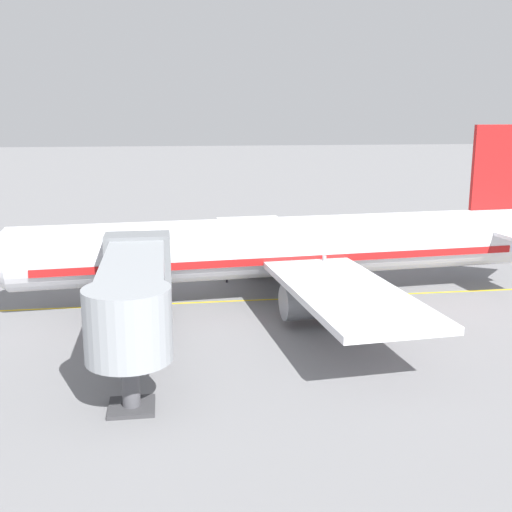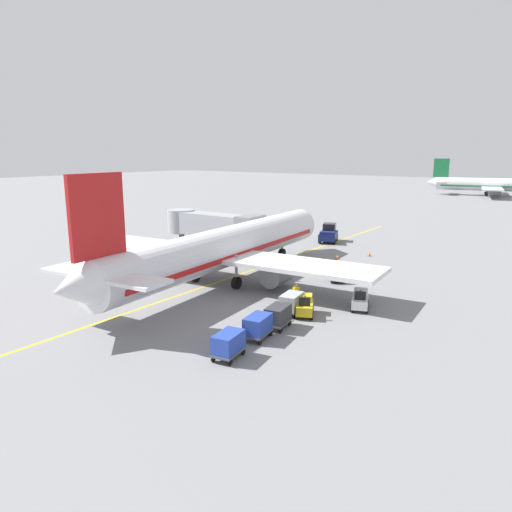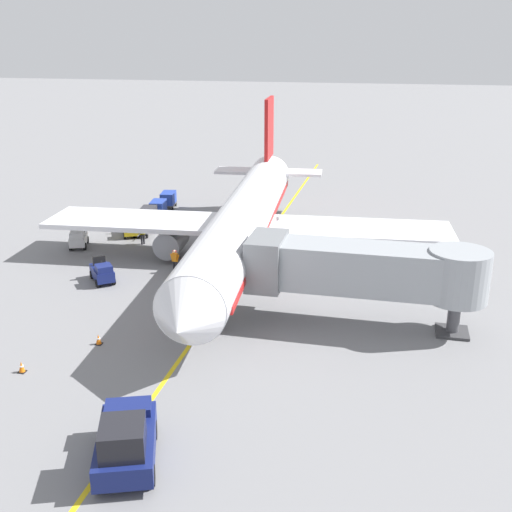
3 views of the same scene
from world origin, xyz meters
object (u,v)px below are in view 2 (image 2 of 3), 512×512
at_px(baggage_cart_third_in_train, 258,325).
at_px(parked_airliner, 226,248).
at_px(jet_bridge, 212,225).
at_px(safety_cone_nose_left, 369,254).
at_px(baggage_tug_spare, 360,300).
at_px(safety_cone_nose_right, 337,257).
at_px(baggage_tug_trailing, 336,273).
at_px(ground_crew_wing_walker, 282,270).
at_px(baggage_cart_front, 292,302).
at_px(baggage_cart_second_in_train, 278,315).
at_px(pushback_tractor, 329,234).
at_px(baggage_cart_tail_end, 228,343).
at_px(baggage_tug_lead, 305,306).
at_px(ground_crew_loader, 296,292).
at_px(distant_taxiing_airliner, 494,185).

bearing_deg(baggage_cart_third_in_train, parked_airliner, 137.07).
xyz_separation_m(jet_bridge, safety_cone_nose_left, (16.09, 9.33, -3.16)).
bearing_deg(baggage_tug_spare, safety_cone_nose_right, 121.46).
xyz_separation_m(parked_airliner, baggage_tug_trailing, (8.42, 6.11, -2.47)).
xyz_separation_m(jet_bridge, baggage_cart_third_in_train, (19.89, -18.81, -2.51)).
distance_m(baggage_tug_trailing, ground_crew_wing_walker, 5.06).
bearing_deg(baggage_cart_front, parked_airliner, 155.63).
relative_size(baggage_cart_front, baggage_cart_second_in_train, 1.00).
bearing_deg(baggage_tug_spare, safety_cone_nose_left, 110.09).
xyz_separation_m(pushback_tractor, safety_cone_nose_right, (5.72, -9.04, -0.81)).
distance_m(baggage_cart_front, safety_cone_nose_left, 22.93).
relative_size(baggage_tug_trailing, baggage_tug_spare, 0.98).
bearing_deg(baggage_cart_tail_end, baggage_cart_second_in_train, 92.87).
bearing_deg(baggage_tug_lead, ground_crew_wing_walker, 131.95).
relative_size(jet_bridge, ground_crew_loader, 7.93).
bearing_deg(baggage_tug_lead, distant_taxiing_airliner, 92.99).
bearing_deg(pushback_tractor, safety_cone_nose_right, -57.69).
relative_size(baggage_cart_tail_end, distant_taxiing_airliner, 0.08).
relative_size(parked_airliner, ground_crew_wing_walker, 22.10).
height_order(baggage_tug_trailing, baggage_cart_third_in_train, baggage_tug_trailing).
distance_m(ground_crew_wing_walker, safety_cone_nose_right, 11.32).
bearing_deg(baggage_cart_second_in_train, baggage_cart_third_in_train, -89.87).
bearing_deg(safety_cone_nose_right, safety_cone_nose_left, 56.88).
distance_m(baggage_tug_spare, ground_crew_loader, 5.04).
distance_m(parked_airliner, distant_taxiing_airliner, 112.05).
height_order(jet_bridge, safety_cone_nose_right, jet_bridge).
relative_size(baggage_tug_lead, baggage_cart_third_in_train, 0.93).
height_order(baggage_cart_front, baggage_cart_tail_end, same).
bearing_deg(baggage_tug_trailing, baggage_tug_spare, -51.00).
bearing_deg(baggage_tug_lead, safety_cone_nose_right, 108.77).
bearing_deg(ground_crew_wing_walker, distant_taxiing_airliner, 89.69).
height_order(baggage_tug_lead, distant_taxiing_airliner, distant_taxiing_airliner).
height_order(baggage_cart_second_in_train, ground_crew_loader, ground_crew_loader).
bearing_deg(baggage_tug_spare, ground_crew_loader, -158.86).
distance_m(parked_airliner, baggage_cart_front, 11.16).
xyz_separation_m(baggage_tug_lead, ground_crew_wing_walker, (-6.65, 7.40, 0.24)).
height_order(pushback_tractor, distant_taxiing_airliner, distant_taxiing_airliner).
bearing_deg(pushback_tractor, baggage_tug_spare, -58.22).
height_order(baggage_cart_second_in_train, baggage_cart_tail_end, same).
bearing_deg(safety_cone_nose_left, safety_cone_nose_right, -123.12).
bearing_deg(baggage_tug_lead, jet_bridge, 147.13).
bearing_deg(baggage_cart_tail_end, ground_crew_loader, 100.09).
bearing_deg(safety_cone_nose_right, baggage_tug_lead, -71.23).
height_order(baggage_cart_third_in_train, safety_cone_nose_right, baggage_cart_third_in_train).
bearing_deg(ground_crew_loader, distant_taxiing_airliner, 92.09).
bearing_deg(baggage_cart_third_in_train, baggage_tug_lead, 88.07).
relative_size(jet_bridge, safety_cone_nose_left, 22.70).
height_order(jet_bridge, baggage_cart_tail_end, jet_bridge).
height_order(baggage_tug_trailing, distant_taxiing_airliner, distant_taxiing_airliner).
bearing_deg(safety_cone_nose_left, baggage_tug_trailing, -82.74).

